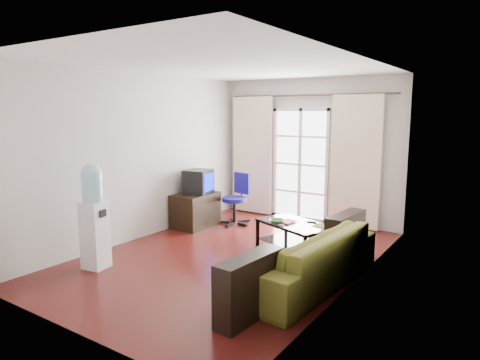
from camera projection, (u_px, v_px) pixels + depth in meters
name	position (u px, v px, depth m)	size (l,w,h in m)	color
floor	(231.00, 256.00, 6.21)	(5.20, 5.20, 0.00)	#521713
ceiling	(230.00, 65.00, 5.78)	(5.20, 5.20, 0.00)	white
wall_back	(309.00, 150.00, 8.13)	(3.60, 0.02, 2.70)	beige
wall_front	(66.00, 193.00, 3.86)	(3.60, 0.02, 2.70)	beige
wall_left	(141.00, 157.00, 6.98)	(0.02, 5.20, 2.70)	beige
wall_right	(356.00, 175.00, 5.01)	(0.02, 5.20, 2.70)	beige
french_door	(300.00, 165.00, 8.21)	(1.16, 0.06, 2.15)	white
curtain_rod	(308.00, 95.00, 7.88)	(0.04, 0.04, 3.30)	#4C3F2D
curtain_left	(252.00, 155.00, 8.71)	(0.90, 0.07, 2.35)	#F7E1C7
curtain_right	(355.00, 162.00, 7.53)	(0.90, 0.07, 2.35)	#F7E1C7
radiator	(346.00, 209.00, 7.77)	(0.64, 0.12, 0.64)	gray
sofa	(305.00, 257.00, 5.21)	(1.05, 2.33, 0.66)	#646622
coffee_table	(295.00, 233.00, 6.35)	(1.28, 1.01, 0.45)	silver
bowl	(277.00, 221.00, 6.31)	(0.27, 0.27, 0.05)	green
book	(282.00, 221.00, 6.38)	(0.21, 0.27, 0.02)	#B42616
remote	(312.00, 222.00, 6.34)	(0.14, 0.04, 0.02)	black
tv_stand	(196.00, 210.00, 7.80)	(0.56, 0.84, 0.61)	black
crt_tv	(197.00, 181.00, 7.76)	(0.54, 0.54, 0.43)	black
task_chair	(236.00, 209.00, 7.99)	(0.75, 0.75, 0.95)	black
water_cooler	(94.00, 214.00, 5.65)	(0.34, 0.33, 1.41)	white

